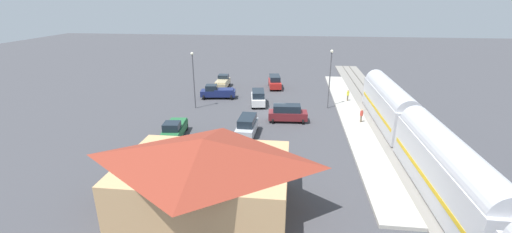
{
  "coord_description": "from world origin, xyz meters",
  "views": [
    {
      "loc": [
        -2.15,
        42.68,
        14.98
      ],
      "look_at": [
        2.33,
        4.0,
        1.0
      ],
      "focal_mm": 23.21,
      "sensor_mm": 36.0,
      "label": 1
    }
  ],
  "objects_px": {
    "pedestrian_waiting_far": "(361,115)",
    "pickup_green": "(174,129)",
    "light_pole_lot_center": "(193,74)",
    "suv_white": "(258,97)",
    "pickup_tan": "(223,82)",
    "station_building": "(205,173)",
    "suv_silver": "(247,126)",
    "pickup_navy": "(217,92)",
    "pedestrian_on_platform": "(348,94)",
    "light_pole_near_platform": "(330,73)",
    "suv_red": "(275,82)",
    "suv_maroon": "(287,113)"
  },
  "relations": [
    {
      "from": "suv_red",
      "to": "light_pole_lot_center",
      "type": "relative_size",
      "value": 0.64
    },
    {
      "from": "suv_white",
      "to": "suv_silver",
      "type": "bearing_deg",
      "value": 89.99
    },
    {
      "from": "pickup_green",
      "to": "light_pole_lot_center",
      "type": "xyz_separation_m",
      "value": [
        0.74,
        -10.7,
        4.0
      ]
    },
    {
      "from": "suv_white",
      "to": "station_building",
      "type": "bearing_deg",
      "value": 87.65
    },
    {
      "from": "station_building",
      "to": "light_pole_near_platform",
      "type": "distance_m",
      "value": 27.97
    },
    {
      "from": "pickup_tan",
      "to": "station_building",
      "type": "bearing_deg",
      "value": 100.07
    },
    {
      "from": "pickup_navy",
      "to": "pedestrian_on_platform",
      "type": "bearing_deg",
      "value": 179.77
    },
    {
      "from": "pickup_navy",
      "to": "light_pole_near_platform",
      "type": "height_order",
      "value": "light_pole_near_platform"
    },
    {
      "from": "suv_silver",
      "to": "pickup_green",
      "type": "height_order",
      "value": "suv_silver"
    },
    {
      "from": "suv_white",
      "to": "pickup_tan",
      "type": "bearing_deg",
      "value": -51.6
    },
    {
      "from": "station_building",
      "to": "light_pole_lot_center",
      "type": "height_order",
      "value": "light_pole_lot_center"
    },
    {
      "from": "suv_silver",
      "to": "pickup_tan",
      "type": "xyz_separation_m",
      "value": [
        7.3,
        -20.81,
        -0.12
      ]
    },
    {
      "from": "pedestrian_waiting_far",
      "to": "pickup_navy",
      "type": "bearing_deg",
      "value": -24.38
    },
    {
      "from": "suv_white",
      "to": "suv_maroon",
      "type": "bearing_deg",
      "value": 124.45
    },
    {
      "from": "station_building",
      "to": "suv_red",
      "type": "distance_m",
      "value": 36.1
    },
    {
      "from": "pickup_navy",
      "to": "suv_red",
      "type": "xyz_separation_m",
      "value": [
        -8.61,
        -7.27,
        0.12
      ]
    },
    {
      "from": "suv_silver",
      "to": "suv_white",
      "type": "relative_size",
      "value": 0.97
    },
    {
      "from": "suv_white",
      "to": "light_pole_lot_center",
      "type": "bearing_deg",
      "value": 16.22
    },
    {
      "from": "pickup_green",
      "to": "light_pole_near_platform",
      "type": "xyz_separation_m",
      "value": [
        -18.21,
        -12.86,
        4.18
      ]
    },
    {
      "from": "suv_red",
      "to": "suv_white",
      "type": "height_order",
      "value": "same"
    },
    {
      "from": "pickup_green",
      "to": "pickup_navy",
      "type": "bearing_deg",
      "value": -94.66
    },
    {
      "from": "pickup_tan",
      "to": "pedestrian_waiting_far",
      "type": "bearing_deg",
      "value": 143.12
    },
    {
      "from": "pedestrian_waiting_far",
      "to": "suv_maroon",
      "type": "relative_size",
      "value": 0.34
    },
    {
      "from": "pedestrian_waiting_far",
      "to": "light_pole_lot_center",
      "type": "distance_m",
      "value": 23.15
    },
    {
      "from": "station_building",
      "to": "pickup_green",
      "type": "relative_size",
      "value": 2.29
    },
    {
      "from": "suv_silver",
      "to": "light_pole_near_platform",
      "type": "xyz_separation_m",
      "value": [
        -10.14,
        -11.19,
        4.06
      ]
    },
    {
      "from": "pedestrian_waiting_far",
      "to": "suv_white",
      "type": "relative_size",
      "value": 0.33
    },
    {
      "from": "suv_red",
      "to": "pedestrian_waiting_far",
      "type": "bearing_deg",
      "value": 125.62
    },
    {
      "from": "light_pole_near_platform",
      "to": "suv_red",
      "type": "bearing_deg",
      "value": -51.44
    },
    {
      "from": "suv_white",
      "to": "pickup_tan",
      "type": "relative_size",
      "value": 0.94
    },
    {
      "from": "suv_maroon",
      "to": "suv_white",
      "type": "relative_size",
      "value": 0.98
    },
    {
      "from": "pickup_navy",
      "to": "pickup_tan",
      "type": "distance_m",
      "value": 6.5
    },
    {
      "from": "suv_silver",
      "to": "pickup_tan",
      "type": "bearing_deg",
      "value": -70.66
    },
    {
      "from": "suv_maroon",
      "to": "pickup_navy",
      "type": "relative_size",
      "value": 0.89
    },
    {
      "from": "pickup_green",
      "to": "suv_red",
      "type": "distance_m",
      "value": 25.29
    },
    {
      "from": "pedestrian_on_platform",
      "to": "pickup_tan",
      "type": "height_order",
      "value": "pickup_tan"
    },
    {
      "from": "pedestrian_waiting_far",
      "to": "pickup_green",
      "type": "relative_size",
      "value": 0.31
    },
    {
      "from": "pickup_green",
      "to": "suv_red",
      "type": "relative_size",
      "value": 1.09
    },
    {
      "from": "pickup_green",
      "to": "suv_white",
      "type": "xyz_separation_m",
      "value": [
        -8.08,
        -13.26,
        0.12
      ]
    },
    {
      "from": "suv_silver",
      "to": "suv_white",
      "type": "xyz_separation_m",
      "value": [
        -0.0,
        -11.59,
        0.0
      ]
    },
    {
      "from": "station_building",
      "to": "pedestrian_waiting_far",
      "type": "distance_m",
      "value": 24.43
    },
    {
      "from": "station_building",
      "to": "suv_silver",
      "type": "xyz_separation_m",
      "value": [
        -1.06,
        -14.34,
        -1.79
      ]
    },
    {
      "from": "suv_maroon",
      "to": "light_pole_lot_center",
      "type": "height_order",
      "value": "light_pole_lot_center"
    },
    {
      "from": "station_building",
      "to": "pedestrian_on_platform",
      "type": "height_order",
      "value": "station_building"
    },
    {
      "from": "suv_white",
      "to": "light_pole_near_platform",
      "type": "bearing_deg",
      "value": 177.69
    },
    {
      "from": "pedestrian_on_platform",
      "to": "pickup_green",
      "type": "xyz_separation_m",
      "value": [
        21.41,
        15.92,
        -0.25
      ]
    },
    {
      "from": "station_building",
      "to": "light_pole_near_platform",
      "type": "bearing_deg",
      "value": -113.69
    },
    {
      "from": "pedestrian_on_platform",
      "to": "light_pole_near_platform",
      "type": "relative_size",
      "value": 0.2
    },
    {
      "from": "light_pole_lot_center",
      "to": "suv_white",
      "type": "bearing_deg",
      "value": -163.78
    },
    {
      "from": "suv_maroon",
      "to": "pedestrian_on_platform",
      "type": "bearing_deg",
      "value": -133.89
    }
  ]
}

